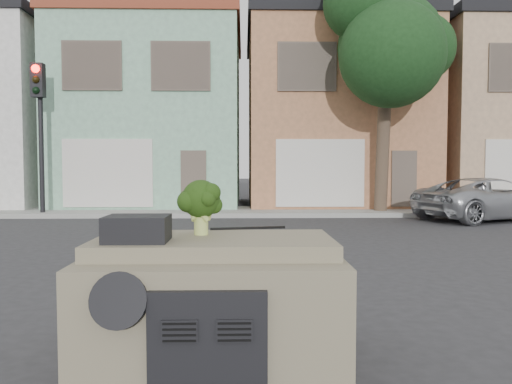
{
  "coord_description": "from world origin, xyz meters",
  "views": [
    {
      "loc": [
        0.24,
        -7.19,
        1.7
      ],
      "look_at": [
        0.43,
        0.5,
        1.3
      ],
      "focal_mm": 35.0,
      "sensor_mm": 36.0,
      "label": 1
    }
  ],
  "objects": [
    {
      "name": "ground_plane",
      "position": [
        0.0,
        0.0,
        0.0
      ],
      "size": [
        120.0,
        120.0,
        0.0
      ],
      "primitive_type": "plane",
      "color": "#303033",
      "rests_on": "ground"
    },
    {
      "name": "sidewalk",
      "position": [
        0.0,
        10.5,
        0.07
      ],
      "size": [
        40.0,
        3.0,
        0.15
      ],
      "primitive_type": "cube",
      "color": "gray",
      "rests_on": "ground"
    },
    {
      "name": "townhouse_mint",
      "position": [
        -3.5,
        14.5,
        3.77
      ],
      "size": [
        7.2,
        8.2,
        7.55
      ],
      "primitive_type": "cube",
      "color": "#85B898",
      "rests_on": "ground"
    },
    {
      "name": "townhouse_tan",
      "position": [
        4.0,
        14.5,
        3.77
      ],
      "size": [
        7.2,
        8.2,
        7.55
      ],
      "primitive_type": "cube",
      "color": "#B0734E",
      "rests_on": "ground"
    },
    {
      "name": "townhouse_beige",
      "position": [
        11.5,
        14.5,
        3.77
      ],
      "size": [
        7.2,
        8.2,
        7.55
      ],
      "primitive_type": "cube",
      "color": "tan",
      "rests_on": "ground"
    },
    {
      "name": "silver_pickup",
      "position": [
        7.95,
        8.21,
        0.0
      ],
      "size": [
        5.27,
        3.73,
        1.34
      ],
      "primitive_type": "imported",
      "rotation": [
        0.0,
        0.0,
        1.92
      ],
      "color": "#ACAEB3",
      "rests_on": "ground"
    },
    {
      "name": "traffic_signal",
      "position": [
        -6.5,
        9.5,
        2.55
      ],
      "size": [
        0.4,
        0.4,
        5.1
      ],
      "primitive_type": "cube",
      "color": "black",
      "rests_on": "ground"
    },
    {
      "name": "tree_near",
      "position": [
        5.0,
        9.8,
        4.25
      ],
      "size": [
        4.4,
        4.0,
        8.5
      ],
      "primitive_type": "cube",
      "color": "#173717",
      "rests_on": "ground"
    },
    {
      "name": "car_dashboard",
      "position": [
        0.0,
        -3.0,
        0.56
      ],
      "size": [
        2.0,
        1.8,
        1.12
      ],
      "primitive_type": "cube",
      "color": "#786F57",
      "rests_on": "ground"
    },
    {
      "name": "instrument_hump",
      "position": [
        -0.58,
        -3.35,
        1.22
      ],
      "size": [
        0.48,
        0.38,
        0.2
      ],
      "primitive_type": "cube",
      "color": "black",
      "rests_on": "car_dashboard"
    },
    {
      "name": "wiper_arm",
      "position": [
        0.28,
        -2.62,
        1.13
      ],
      "size": [
        0.69,
        0.15,
        0.02
      ],
      "primitive_type": "cube",
      "rotation": [
        0.0,
        0.0,
        0.17
      ],
      "color": "black",
      "rests_on": "car_dashboard"
    },
    {
      "name": "broccoli",
      "position": [
        -0.12,
        -2.98,
        1.36
      ],
      "size": [
        0.46,
        0.46,
        0.48
      ],
      "primitive_type": "cube",
      "rotation": [
        0.0,
        0.0,
        1.38
      ],
      "color": "black",
      "rests_on": "car_dashboard"
    }
  ]
}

